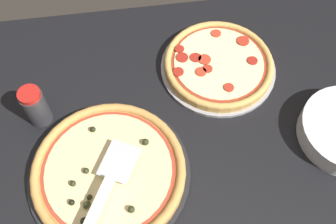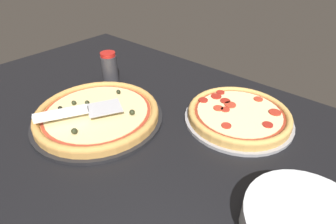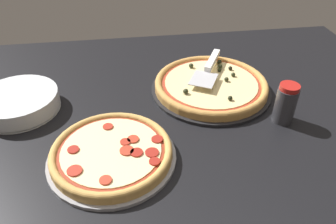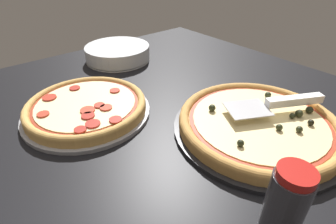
# 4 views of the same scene
# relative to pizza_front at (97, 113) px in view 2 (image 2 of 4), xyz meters

# --- Properties ---
(ground_plane) EXTENTS (1.50, 1.05, 0.04)m
(ground_plane) POSITION_rel_pizza_front_xyz_m (0.07, 0.04, -0.04)
(ground_plane) COLOR black
(pizza_pan_front) EXTENTS (0.40, 0.40, 0.01)m
(pizza_pan_front) POSITION_rel_pizza_front_xyz_m (0.00, 0.00, -0.02)
(pizza_pan_front) COLOR black
(pizza_pan_front) RESTS_ON ground_plane
(pizza_front) EXTENTS (0.38, 0.38, 0.04)m
(pizza_front) POSITION_rel_pizza_front_xyz_m (0.00, 0.00, 0.00)
(pizza_front) COLOR #C68E47
(pizza_front) RESTS_ON pizza_pan_front
(pizza_pan_back) EXTENTS (0.33, 0.33, 0.01)m
(pizza_pan_back) POSITION_rel_pizza_front_xyz_m (0.33, 0.28, -0.02)
(pizza_pan_back) COLOR #939399
(pizza_pan_back) RESTS_ON ground_plane
(pizza_back) EXTENTS (0.31, 0.31, 0.03)m
(pizza_back) POSITION_rel_pizza_front_xyz_m (0.33, 0.28, -0.00)
(pizza_back) COLOR tan
(pizza_back) RESTS_ON pizza_pan_back
(serving_spatula) EXTENTS (0.16, 0.24, 0.02)m
(serving_spatula) POSITION_rel_pizza_front_xyz_m (-0.01, -0.08, 0.03)
(serving_spatula) COLOR #B7B7BC
(serving_spatula) RESTS_ON pizza_front
(parmesan_shaker) EXTENTS (0.06, 0.06, 0.12)m
(parmesan_shaker) POSITION_rel_pizza_front_xyz_m (-0.17, 0.19, 0.03)
(parmesan_shaker) COLOR #333338
(parmesan_shaker) RESTS_ON ground_plane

